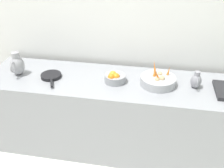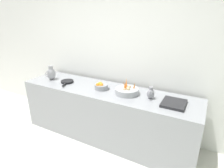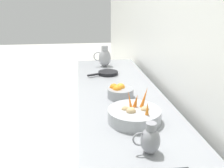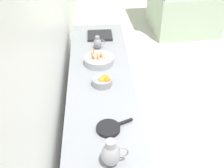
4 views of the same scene
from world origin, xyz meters
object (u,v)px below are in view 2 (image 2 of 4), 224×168
at_px(vegetable_colander, 127,91).
at_px(orange_bowl, 101,86).
at_px(metal_pitcher_short, 151,93).
at_px(metal_pitcher_tall, 51,73).
at_px(skillet_on_counter, 67,82).

height_order(vegetable_colander, orange_bowl, vegetable_colander).
distance_m(vegetable_colander, metal_pitcher_short, 0.37).
distance_m(vegetable_colander, metal_pitcher_tall, 1.48).
relative_size(vegetable_colander, orange_bowl, 1.63).
xyz_separation_m(orange_bowl, skillet_on_counter, (0.02, -0.68, -0.03)).
xyz_separation_m(vegetable_colander, orange_bowl, (0.03, -0.43, 0.00)).
bearing_deg(skillet_on_counter, metal_pitcher_tall, -90.66).
distance_m(orange_bowl, skillet_on_counter, 0.68).
distance_m(metal_pitcher_tall, metal_pitcher_short, 1.84).
bearing_deg(metal_pitcher_tall, vegetable_colander, 91.82).
distance_m(vegetable_colander, skillet_on_counter, 1.11).
xyz_separation_m(vegetable_colander, metal_pitcher_tall, (0.05, -1.48, 0.07)).
xyz_separation_m(metal_pitcher_tall, metal_pitcher_short, (-0.05, 1.84, -0.03)).
height_order(vegetable_colander, metal_pitcher_tall, metal_pitcher_tall).
relative_size(metal_pitcher_short, skillet_on_counter, 0.52).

